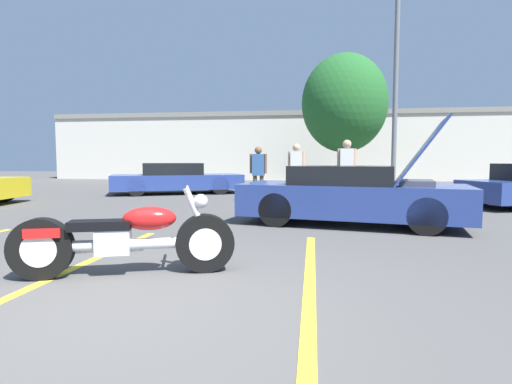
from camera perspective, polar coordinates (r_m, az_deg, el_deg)
The scene contains 12 objects.
ground_plane at distance 3.61m, azimuth -19.05°, elevation -16.09°, with size 80.00×80.00×0.00m, color #514F4C.
parking_stripe_middle at distance 4.97m, azimuth -26.32°, elevation -10.56°, with size 0.12×5.08×0.01m, color yellow.
parking_stripe_back at distance 4.14m, azimuth 7.66°, elevation -13.14°, with size 0.12×5.08×0.01m, color yellow.
far_building at distance 27.48m, azimuth 4.87°, elevation 6.75°, with size 32.00×4.20×4.40m.
light_pole at distance 16.22m, azimuth 19.64°, elevation 16.32°, with size 1.21×0.28×8.52m.
tree_background at distance 20.98m, azimuth 12.51°, elevation 12.25°, with size 4.26×4.26×6.58m.
motorcycle at distance 4.61m, azimuth -18.12°, elevation -6.42°, with size 2.31×0.99×0.96m.
show_car_hood_open at distance 8.06m, azimuth 13.64°, elevation -0.42°, with size 4.52×2.55×2.03m.
parked_car_mid_row at distance 15.50m, azimuth -11.31°, elevation 1.86°, with size 5.17×3.68×1.16m.
spectator_near_motorcycle at distance 11.91m, azimuth 0.33°, elevation 3.24°, with size 0.52×0.22×1.67m.
spectator_by_show_car at distance 12.42m, azimuth 5.78°, elevation 3.59°, with size 0.52×0.23×1.77m.
spectator_midground at distance 11.27m, azimuth 12.82°, elevation 3.60°, with size 0.52×0.24×1.83m.
Camera 1 is at (1.57, -3.00, 1.26)m, focal length 28.00 mm.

